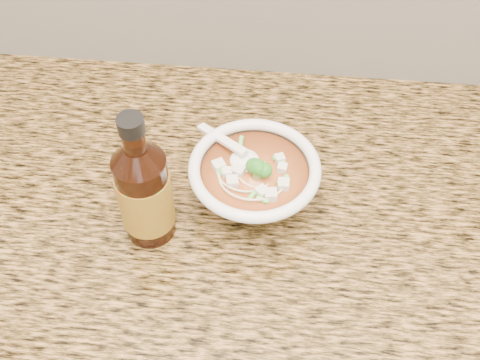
{
  "coord_description": "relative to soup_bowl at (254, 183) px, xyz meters",
  "views": [
    {
      "loc": [
        -0.02,
        1.17,
        1.6
      ],
      "look_at": [
        -0.07,
        1.69,
        0.95
      ],
      "focal_mm": 45.0,
      "sensor_mm": 36.0,
      "label": 1
    }
  ],
  "objects": [
    {
      "name": "counter_slab",
      "position": [
        0.05,
        -0.02,
        -0.06
      ],
      "size": [
        4.0,
        0.68,
        0.04
      ],
      "primitive_type": "cube",
      "color": "#A16E3B",
      "rests_on": "cabinet"
    },
    {
      "name": "cabinet",
      "position": [
        0.05,
        -0.02,
        -0.51
      ],
      "size": [
        4.0,
        0.65,
        0.86
      ],
      "primitive_type": "cube",
      "color": "black",
      "rests_on": "ground"
    },
    {
      "name": "soup_bowl",
      "position": [
        0.0,
        0.0,
        0.0
      ],
      "size": [
        0.18,
        0.18,
        0.1
      ],
      "rotation": [
        0.0,
        0.0,
        -0.37
      ],
      "color": "white",
      "rests_on": "counter_slab"
    },
    {
      "name": "hot_sauce_bottle",
      "position": [
        -0.14,
        -0.06,
        0.04
      ],
      "size": [
        0.08,
        0.08,
        0.22
      ],
      "rotation": [
        0.0,
        0.0,
        0.11
      ],
      "color": "#331306",
      "rests_on": "counter_slab"
    }
  ]
}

